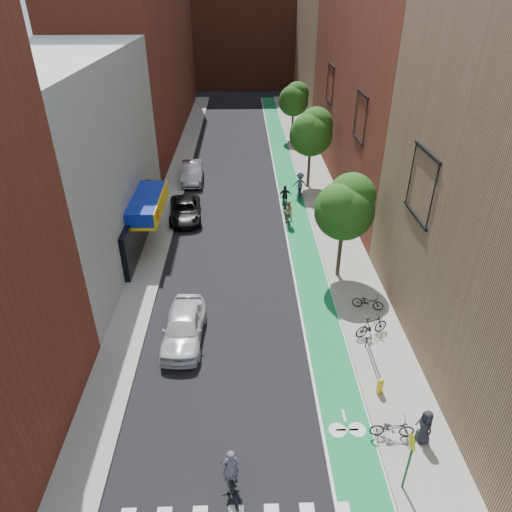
{
  "coord_description": "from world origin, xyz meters",
  "views": [
    {
      "loc": [
        0.01,
        -12.83,
        15.24
      ],
      "look_at": [
        0.7,
        10.04,
        1.5
      ],
      "focal_mm": 32.0,
      "sensor_mm": 36.0,
      "label": 1
    }
  ],
  "objects": [
    {
      "name": "building_left_far_red",
      "position": [
        -11.0,
        42.0,
        11.0
      ],
      "size": [
        8.0,
        36.0,
        22.0
      ],
      "primitive_type": "cube",
      "color": "maroon",
      "rests_on": "ground"
    },
    {
      "name": "parked_bike_near",
      "position": [
        5.58,
        -1.41,
        0.6
      ],
      "size": [
        1.75,
        0.72,
        0.9
      ],
      "primitive_type": "imported",
      "rotation": [
        0.0,
        0.0,
        1.5
      ],
      "color": "black",
      "rests_on": "sidewalk_right"
    },
    {
      "name": "ground",
      "position": [
        0.0,
        0.0,
        0.0
      ],
      "size": [
        160.0,
        160.0,
        0.0
      ],
      "primitive_type": "plane",
      "color": "black",
      "rests_on": "ground"
    },
    {
      "name": "cyclist_lane_mid",
      "position": [
        3.22,
        19.4,
        0.76
      ],
      "size": [
        1.02,
        1.83,
        2.04
      ],
      "rotation": [
        0.0,
        0.0,
        3.21
      ],
      "color": "black",
      "rests_on": "ground"
    },
    {
      "name": "bike_lane",
      "position": [
        4.0,
        26.0,
        0.01
      ],
      "size": [
        2.0,
        68.0,
        0.01
      ],
      "primitive_type": "cube",
      "color": "#14713C",
      "rests_on": "ground"
    },
    {
      "name": "sidewalk_left",
      "position": [
        -6.0,
        26.0,
        0.07
      ],
      "size": [
        2.0,
        68.0,
        0.15
      ],
      "primitive_type": "cube",
      "color": "gray",
      "rests_on": "ground"
    },
    {
      "name": "parked_bike_far",
      "position": [
        6.6,
        6.63,
        0.59
      ],
      "size": [
        1.76,
        1.07,
        0.87
      ],
      "primitive_type": "imported",
      "rotation": [
        0.0,
        0.0,
        1.25
      ],
      "color": "black",
      "rests_on": "sidewalk_right"
    },
    {
      "name": "tree_mid",
      "position": [
        5.65,
        24.02,
        4.89
      ],
      "size": [
        3.55,
        3.53,
        6.74
      ],
      "color": "#332619",
      "rests_on": "ground"
    },
    {
      "name": "fire_hydrant",
      "position": [
        5.69,
        0.74,
        0.57
      ],
      "size": [
        0.28,
        0.28,
        0.8
      ],
      "color": "gold",
      "rests_on": "sidewalk_right"
    },
    {
      "name": "sidewalk_right",
      "position": [
        6.5,
        26.0,
        0.07
      ],
      "size": [
        3.0,
        68.0,
        0.15
      ],
      "primitive_type": "cube",
      "color": "gray",
      "rests_on": "ground"
    },
    {
      "name": "tree_far",
      "position": [
        5.65,
        38.02,
        4.5
      ],
      "size": [
        3.3,
        3.25,
        6.21
      ],
      "color": "#332619",
      "rests_on": "ground"
    },
    {
      "name": "tree_near",
      "position": [
        5.65,
        10.02,
        4.66
      ],
      "size": [
        3.4,
        3.36,
        6.42
      ],
      "color": "#332619",
      "rests_on": "ground"
    },
    {
      "name": "parked_bike_mid",
      "position": [
        6.25,
        4.49,
        0.7
      ],
      "size": [
        1.88,
        1.13,
        1.09
      ],
      "primitive_type": "imported",
      "rotation": [
        0.0,
        0.0,
        1.94
      ],
      "color": "black",
      "rests_on": "sidewalk_right"
    },
    {
      "name": "parked_car_white",
      "position": [
        -3.0,
        4.59,
        0.79
      ],
      "size": [
        2.01,
        4.72,
        1.59
      ],
      "primitive_type": "imported",
      "rotation": [
        0.0,
        0.0,
        -0.03
      ],
      "color": "silver",
      "rests_on": "ground"
    },
    {
      "name": "cyclist_lane_far",
      "position": [
        4.62,
        21.7,
        0.97
      ],
      "size": [
        1.22,
        1.82,
        2.17
      ],
      "rotation": [
        0.0,
        0.0,
        3.07
      ],
      "color": "black",
      "rests_on": "ground"
    },
    {
      "name": "pedestrian",
      "position": [
        6.72,
        -1.64,
        0.92
      ],
      "size": [
        0.68,
        0.86,
        1.54
      ],
      "primitive_type": "imported",
      "rotation": [
        0.0,
        0.0,
        -1.3
      ],
      "color": "black",
      "rests_on": "sidewalk_right"
    },
    {
      "name": "parked_car_silver",
      "position": [
        -4.48,
        25.73,
        0.83
      ],
      "size": [
        1.98,
        5.09,
        1.65
      ],
      "primitive_type": "imported",
      "rotation": [
        0.0,
        0.0,
        0.05
      ],
      "color": "gray",
      "rests_on": "ground"
    },
    {
      "name": "cyclist_lane_near",
      "position": [
        3.2,
        16.76,
        0.8
      ],
      "size": [
        0.84,
        1.8,
        1.93
      ],
      "rotation": [
        0.0,
        0.0,
        3.27
      ],
      "color": "black",
      "rests_on": "ground"
    },
    {
      "name": "building_left_white",
      "position": [
        -11.0,
        14.0,
        6.0
      ],
      "size": [
        8.0,
        20.0,
        12.0
      ],
      "primitive_type": "cube",
      "color": "silver",
      "rests_on": "ground"
    },
    {
      "name": "cyclist_lead",
      "position": [
        -0.56,
        -3.35,
        0.66
      ],
      "size": [
        1.11,
        2.0,
        1.99
      ],
      "rotation": [
        0.0,
        0.0,
        3.39
      ],
      "color": "black",
      "rests_on": "ground"
    },
    {
      "name": "building_right_far_tan",
      "position": [
        12.0,
        50.0,
        9.0
      ],
      "size": [
        8.0,
        20.0,
        18.0
      ],
      "primitive_type": "cube",
      "color": "#8C6B4C",
      "rests_on": "ground"
    },
    {
      "name": "building_right_mid_red",
      "position": [
        12.0,
        26.0,
        11.0
      ],
      "size": [
        8.0,
        28.0,
        22.0
      ],
      "primitive_type": "cube",
      "color": "maroon",
      "rests_on": "ground"
    },
    {
      "name": "sign_pole",
      "position": [
        5.38,
        -3.5,
        1.84
      ],
      "size": [
        0.13,
        0.71,
        3.0
      ],
      "color": "#194C26",
      "rests_on": "sidewalk_right"
    },
    {
      "name": "building_far_closure",
      "position": [
        0.0,
        72.0,
        10.0
      ],
      "size": [
        30.0,
        14.0,
        20.0
      ],
      "primitive_type": "cube",
      "color": "maroon",
      "rests_on": "ground"
    },
    {
      "name": "parked_car_black",
      "position": [
        -4.34,
        18.19,
        0.69
      ],
      "size": [
        2.77,
        5.15,
        1.37
      ],
      "primitive_type": "imported",
      "rotation": [
        0.0,
        0.0,
        0.1
      ],
      "color": "black",
      "rests_on": "ground"
    }
  ]
}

